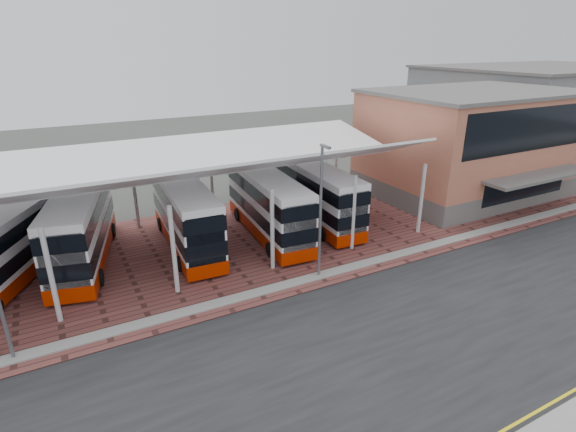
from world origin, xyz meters
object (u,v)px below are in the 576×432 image
at_px(terminal, 472,142).
at_px(bus_1, 2,252).
at_px(bus_2, 81,228).
at_px(bus_3, 186,215).
at_px(bus_5, 316,195).
at_px(bus_4, 268,205).

relative_size(terminal, bus_1, 1.82).
distance_m(bus_1, bus_2, 4.42).
distance_m(bus_3, bus_5, 10.10).
bearing_deg(bus_3, bus_2, 176.16).
height_order(terminal, bus_1, terminal).
xyz_separation_m(terminal, bus_2, (-33.12, 1.09, -2.30)).
xyz_separation_m(bus_4, bus_5, (4.33, 0.48, -0.03)).
height_order(bus_2, bus_5, bus_2).
height_order(bus_1, bus_4, bus_4).
xyz_separation_m(bus_2, bus_3, (6.40, -0.83, -0.06)).
bearing_deg(terminal, bus_4, -178.34).
height_order(terminal, bus_5, terminal).
height_order(bus_4, bus_5, bus_4).
relative_size(bus_1, bus_2, 0.88).
bearing_deg(bus_3, bus_1, -174.55).
bearing_deg(terminal, bus_1, -179.86).
bearing_deg(bus_5, bus_3, -178.54).
distance_m(bus_2, bus_5, 16.54).
distance_m(terminal, bus_4, 21.10).
bearing_deg(bus_5, bus_1, -176.44).
height_order(bus_3, bus_4, bus_3).
distance_m(bus_4, bus_5, 4.36).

